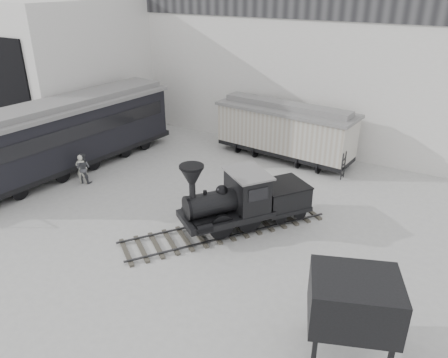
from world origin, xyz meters
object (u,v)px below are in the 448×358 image
Objects in this scene: boxcar at (285,129)px; visitor_b at (83,168)px; passenger_coach at (70,134)px; coal_hopper at (353,306)px; visitor_a at (82,169)px; locomotive at (240,203)px.

visitor_b is (-7.96, -8.79, -0.99)m from boxcar.
coal_hopper is at bearing -11.90° from passenger_coach.
visitor_b is (1.98, -1.08, -1.27)m from passenger_coach.
boxcar is 5.24× the size of visitor_a.
boxcar is at bearing 43.76° from passenger_coach.
boxcar reaches higher than visitor_a.
visitor_b is at bearing -22.72° from passenger_coach.
passenger_coach is 8.67× the size of visitor_a.
visitor_a is (-7.95, -8.92, -1.00)m from boxcar.
visitor_b is 16.45m from coal_hopper.
locomotive is 5.22× the size of visitor_a.
coal_hopper is at bearing -2.02° from locomotive.
visitor_a is 16.40m from coal_hopper.
visitor_a is 0.12m from visitor_b.
passenger_coach is (-11.54, 0.93, 0.90)m from locomotive.
boxcar reaches higher than locomotive.
passenger_coach is 18.64m from coal_hopper.
visitor_b is at bearing -110.55° from visitor_a.
locomotive is 2.89× the size of coal_hopper.
passenger_coach is 2.66m from visitor_a.
coal_hopper reaches higher than visitor_a.
visitor_a is at bearing 143.35° from coal_hopper.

